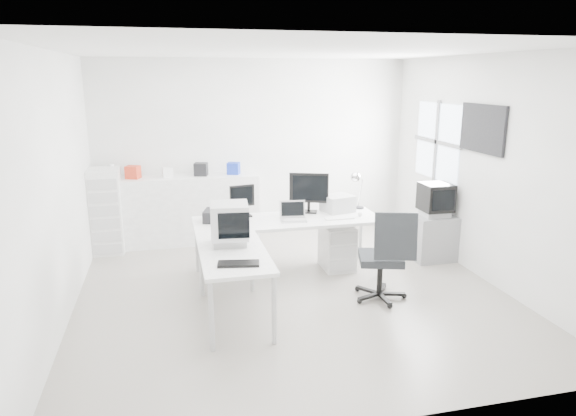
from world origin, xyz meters
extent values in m
cube|color=#B9B3A6|center=(0.00, 0.00, 0.00)|extent=(5.00, 5.00, 0.01)
cube|color=white|center=(0.00, 0.00, 2.80)|extent=(5.00, 5.00, 0.01)
cube|color=white|center=(0.00, 2.50, 1.40)|extent=(5.00, 0.02, 2.80)
cube|color=white|center=(-2.50, 0.00, 1.40)|extent=(0.02, 5.00, 2.80)
cube|color=white|center=(2.50, 0.00, 1.40)|extent=(0.02, 5.00, 2.80)
cube|color=white|center=(0.79, 0.64, 0.30)|extent=(0.40, 0.50, 0.60)
cube|color=black|center=(-0.76, 0.69, 0.82)|extent=(0.48, 0.41, 0.14)
cube|color=white|center=(0.74, 0.44, 0.76)|extent=(0.38, 0.12, 0.02)
sphere|color=white|center=(1.04, 0.49, 0.78)|extent=(0.06, 0.06, 0.06)
cube|color=#AEAEAE|center=(0.84, 0.81, 0.86)|extent=(0.46, 0.42, 0.22)
cube|color=black|center=(-0.76, -0.91, 0.76)|extent=(0.43, 0.23, 0.03)
cube|color=gray|center=(2.22, 0.66, 0.32)|extent=(0.58, 0.48, 0.64)
cube|color=white|center=(-1.08, 2.24, 0.53)|extent=(2.11, 0.53, 1.05)
cube|color=red|center=(-1.88, 2.24, 1.15)|extent=(0.24, 0.23, 0.19)
cube|color=white|center=(-1.38, 2.24, 1.13)|extent=(0.16, 0.15, 0.15)
cube|color=black|center=(-0.88, 2.24, 1.15)|extent=(0.23, 0.22, 0.19)
cube|color=#1832AB|center=(-0.38, 2.24, 1.14)|extent=(0.23, 0.21, 0.18)
cylinder|color=white|center=(-2.18, 2.28, 1.16)|extent=(0.07, 0.07, 0.22)
cube|color=white|center=(-2.28, 2.07, 0.62)|extent=(0.43, 0.52, 1.24)
camera|label=1|loc=(-1.38, -5.59, 2.55)|focal=32.00mm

